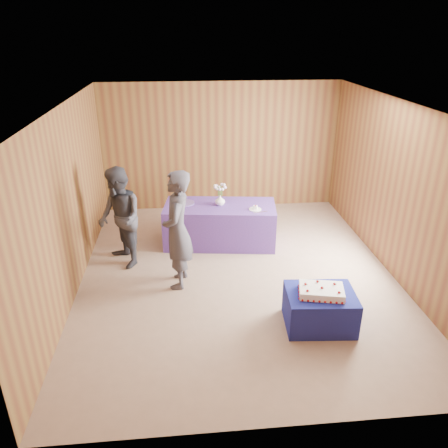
{
  "coord_description": "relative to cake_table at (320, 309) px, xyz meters",
  "views": [
    {
      "loc": [
        -0.82,
        -6.1,
        3.7
      ],
      "look_at": [
        -0.21,
        0.1,
        0.87
      ],
      "focal_mm": 35.0,
      "sensor_mm": 36.0,
      "label": 1
    }
  ],
  "objects": [
    {
      "name": "flower_spray",
      "position": [
        -1.1,
        2.6,
        0.84
      ],
      "size": [
        0.23,
        0.24,
        0.18
      ],
      "color": "#386F2C",
      "rests_on": "vase"
    },
    {
      "name": "cake_table",
      "position": [
        0.0,
        0.0,
        0.0
      ],
      "size": [
        0.95,
        0.77,
        0.5
      ],
      "primitive_type": "cube",
      "rotation": [
        0.0,
        0.0,
        -0.08
      ],
      "color": "navy",
      "rests_on": "ground"
    },
    {
      "name": "guest_left",
      "position": [
        -1.87,
        1.23,
        0.67
      ],
      "size": [
        0.51,
        0.72,
        1.85
      ],
      "primitive_type": "imported",
      "rotation": [
        0.0,
        0.0,
        -1.68
      ],
      "color": "#3A3843",
      "rests_on": "ground"
    },
    {
      "name": "guest_right",
      "position": [
        -2.8,
        1.95,
        0.6
      ],
      "size": [
        0.95,
        1.03,
        1.69
      ],
      "primitive_type": "imported",
      "rotation": [
        0.0,
        0.0,
        -1.09
      ],
      "color": "#353640",
      "rests_on": "ground"
    },
    {
      "name": "serving_table",
      "position": [
        -1.11,
        2.59,
        0.12
      ],
      "size": [
        2.1,
        1.14,
        0.75
      ],
      "primitive_type": "cube",
      "rotation": [
        0.0,
        0.0,
        -0.13
      ],
      "color": "#5E3799",
      "rests_on": "ground"
    },
    {
      "name": "sheet_cake",
      "position": [
        -0.01,
        -0.03,
        0.3
      ],
      "size": [
        0.67,
        0.52,
        0.14
      ],
      "rotation": [
        0.0,
        0.0,
        -0.22
      ],
      "color": "white",
      "rests_on": "cake_table"
    },
    {
      "name": "vase",
      "position": [
        -1.1,
        2.6,
        0.59
      ],
      "size": [
        0.18,
        0.18,
        0.18
      ],
      "primitive_type": "imported",
      "rotation": [
        0.0,
        0.0,
        -0.01
      ],
      "color": "white",
      "rests_on": "serving_table"
    },
    {
      "name": "ground",
      "position": [
        -0.93,
        1.4,
        -0.25
      ],
      "size": [
        6.0,
        6.0,
        0.0
      ],
      "primitive_type": "plane",
      "color": "gray",
      "rests_on": "ground"
    },
    {
      "name": "room_shell",
      "position": [
        -0.93,
        1.4,
        1.55
      ],
      "size": [
        5.04,
        6.04,
        2.72
      ],
      "color": "brown",
      "rests_on": "ground"
    },
    {
      "name": "platter",
      "position": [
        -1.73,
        2.74,
        0.51
      ],
      "size": [
        0.4,
        0.4,
        0.02
      ],
      "primitive_type": "cylinder",
      "rotation": [
        0.0,
        0.0,
        -0.2
      ],
      "color": "#664D9B",
      "rests_on": "serving_table"
    },
    {
      "name": "plate",
      "position": [
        -0.51,
        2.33,
        0.51
      ],
      "size": [
        0.25,
        0.25,
        0.01
      ],
      "primitive_type": "cylinder",
      "rotation": [
        0.0,
        0.0,
        -0.17
      ],
      "color": "silver",
      "rests_on": "serving_table"
    },
    {
      "name": "cake_slice",
      "position": [
        -0.51,
        2.33,
        0.54
      ],
      "size": [
        0.09,
        0.08,
        0.09
      ],
      "rotation": [
        0.0,
        0.0,
        -0.36
      ],
      "color": "white",
      "rests_on": "plate"
    },
    {
      "name": "knife",
      "position": [
        -0.44,
        2.2,
        0.5
      ],
      "size": [
        0.26,
        0.08,
        0.0
      ],
      "primitive_type": "cube",
      "rotation": [
        0.0,
        0.0,
        0.22
      ],
      "color": "#B6B6BA",
      "rests_on": "serving_table"
    }
  ]
}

